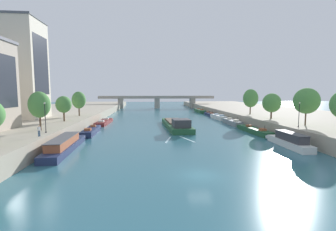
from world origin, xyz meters
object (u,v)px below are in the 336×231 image
Objects in this scene: moored_boat_left_downstream at (104,122)px; tree_left_far at (79,100)px; bridge_far at (157,100)px; moored_boat_left_gap_after at (65,145)px; lamppost_left_bank at (45,116)px; moored_boat_right_second at (209,114)px; barge_midriver at (176,124)px; tree_left_third at (64,104)px; tree_right_end_of_row at (251,98)px; tree_left_midway at (39,105)px; tree_right_second at (306,101)px; moored_boat_right_midway at (232,122)px; moored_boat_right_gap_after at (289,141)px; tree_right_by_lamp at (272,103)px; moored_boat_right_end at (200,111)px; person_on_quay at (39,130)px; moored_boat_right_downstream at (218,117)px; lamppost_right_bank at (299,113)px; moored_boat_right_lone at (254,130)px; moored_boat_left_near at (91,131)px.

tree_left_far is (-6.05, -2.77, 6.32)m from moored_boat_left_downstream.
moored_boat_left_gap_after is at bearing -100.77° from bridge_far.
lamppost_left_bank is 0.07× the size of bridge_far.
barge_midriver is at bearing -118.80° from moored_boat_right_second.
tree_left_third is (-42.23, -35.57, 5.74)m from moored_boat_right_second.
barge_midriver is at bearing -162.65° from tree_right_end_of_row.
tree_left_midway is 48.26m from tree_right_second.
tree_left_midway reaches higher than bridge_far.
moored_boat_right_midway is 9.38m from tree_right_end_of_row.
moored_boat_left_gap_after is at bearing -71.33° from tree_left_third.
tree_left_midway is 94.45m from bridge_far.
bridge_far is at bearing 100.38° from moored_boat_right_gap_after.
moored_boat_left_gap_after is at bearing -132.47° from barge_midriver.
moored_boat_right_gap_after is 19.93m from tree_right_by_lamp.
person_on_quay is (-38.72, -66.98, 2.81)m from moored_boat_right_end.
moored_boat_right_gap_after is at bearing -34.83° from tree_left_far.
tree_right_by_lamp is 81.79m from bridge_far.
barge_midriver reaches higher than moored_boat_left_downstream.
tree_left_third reaches higher than person_on_quay.
moored_boat_right_end is at bearing 90.04° from moored_boat_right_gap_after.
tree_left_far is 4.02× the size of person_on_quay.
tree_right_end_of_row reaches higher than moored_boat_right_midway.
moored_boat_left_gap_after is 4.23m from person_on_quay.
person_on_quay is at bearing -151.85° from moored_boat_left_gap_after.
moored_boat_right_gap_after is at bearing -90.68° from moored_boat_right_downstream.
tree_left_third reaches higher than lamppost_right_bank.
moored_boat_left_downstream is 2.49× the size of tree_left_third.
moored_boat_right_gap_after is 52.65m from moored_boat_right_second.
moored_boat_right_midway is 71.75m from bridge_far.
person_on_quay is at bearing -81.72° from tree_left_third.
lamppost_left_bank is at bearing -128.16° from moored_boat_right_second.
moored_boat_left_downstream is at bearing 176.65° from tree_right_end_of_row.
tree_left_third reaches higher than barge_midriver.
person_on_quay is (-2.96, -1.58, 2.57)m from moored_boat_left_gap_after.
barge_midriver is 3.65× the size of tree_left_midway.
moored_boat_right_gap_after is at bearing 1.65° from person_on_quay.
person_on_quay is at bearing -157.17° from tree_right_by_lamp.
barge_midriver is 27.05m from tree_left_far.
moored_boat_right_midway is 1.71× the size of tree_left_midway.
moored_boat_right_gap_after is at bearing -0.75° from moored_boat_left_gap_after.
moored_boat_left_downstream is at bearing 84.16° from person_on_quay.
moored_boat_right_midway is 12.24m from tree_right_by_lamp.
tree_left_midway reaches higher than moored_boat_right_lone.
moored_boat_right_downstream and moored_boat_right_end have the same top height.
moored_boat_right_downstream is 2.62× the size of lamppost_right_bank.
lamppost_left_bank reaches higher than moored_boat_left_near.
tree_right_by_lamp is 0.10× the size of bridge_far.
tree_right_by_lamp is at bearing -80.45° from moored_boat_right_second.
lamppost_left_bank reaches higher than moored_boat_left_downstream.
tree_left_midway is 0.89× the size of tree_right_end_of_row.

